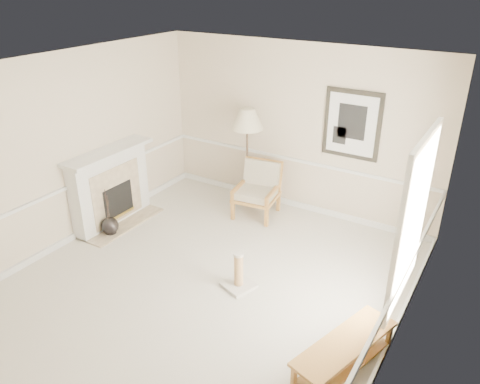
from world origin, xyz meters
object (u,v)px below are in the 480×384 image
(floor_lamp, at_px, (247,122))
(bench, at_px, (344,351))
(armchair, at_px, (259,187))
(scratching_post, at_px, (239,276))
(floor_vase, at_px, (110,226))

(floor_lamp, xyz_separation_m, bench, (2.93, -2.89, -1.29))
(armchair, bearing_deg, bench, -54.64)
(armchair, relative_size, scratching_post, 1.71)
(floor_vase, distance_m, bench, 4.30)
(armchair, height_order, scratching_post, armchair)
(floor_lamp, bearing_deg, scratching_post, -61.65)
(floor_lamp, bearing_deg, bench, -44.59)
(floor_lamp, height_order, bench, floor_lamp)
(floor_vase, distance_m, floor_lamp, 2.88)
(floor_vase, relative_size, floor_lamp, 0.46)
(bench, bearing_deg, scratching_post, 159.42)
(floor_lamp, height_order, scratching_post, floor_lamp)
(armchair, xyz_separation_m, bench, (2.57, -2.67, -0.24))
(scratching_post, bearing_deg, armchair, 112.65)
(floor_vase, relative_size, scratching_post, 1.52)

